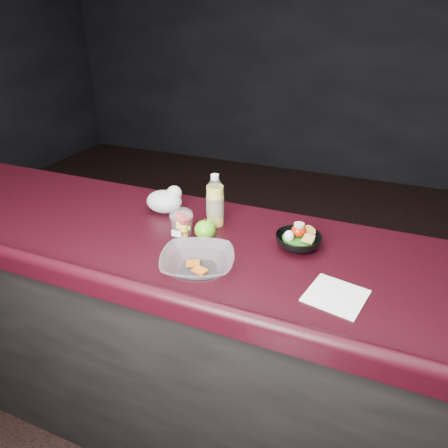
{
  "coord_description": "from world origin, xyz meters",
  "views": [
    {
      "loc": [
        0.57,
        -0.83,
        1.75
      ],
      "look_at": [
        0.09,
        0.32,
        1.1
      ],
      "focal_mm": 32.0,
      "sensor_mm": 36.0,
      "label": 1
    }
  ],
  "objects_px": {
    "green_apple": "(205,230)",
    "snack_bowl": "(298,240)",
    "lemonade_bottle": "(215,204)",
    "takeout_bowl": "(197,263)",
    "fruit_cup": "(182,224)"
  },
  "relations": [
    {
      "from": "fruit_cup",
      "to": "snack_bowl",
      "type": "bearing_deg",
      "value": 14.08
    },
    {
      "from": "fruit_cup",
      "to": "takeout_bowl",
      "type": "distance_m",
      "value": 0.22
    },
    {
      "from": "lemonade_bottle",
      "to": "takeout_bowl",
      "type": "distance_m",
      "value": 0.33
    },
    {
      "from": "lemonade_bottle",
      "to": "takeout_bowl",
      "type": "xyz_separation_m",
      "value": [
        0.08,
        -0.32,
        -0.06
      ]
    },
    {
      "from": "snack_bowl",
      "to": "green_apple",
      "type": "bearing_deg",
      "value": -168.28
    },
    {
      "from": "green_apple",
      "to": "snack_bowl",
      "type": "relative_size",
      "value": 0.45
    },
    {
      "from": "green_apple",
      "to": "lemonade_bottle",
      "type": "bearing_deg",
      "value": 95.89
    },
    {
      "from": "lemonade_bottle",
      "to": "snack_bowl",
      "type": "relative_size",
      "value": 1.14
    },
    {
      "from": "lemonade_bottle",
      "to": "takeout_bowl",
      "type": "relative_size",
      "value": 0.68
    },
    {
      "from": "fruit_cup",
      "to": "snack_bowl",
      "type": "relative_size",
      "value": 0.67
    },
    {
      "from": "green_apple",
      "to": "snack_bowl",
      "type": "height_order",
      "value": "snack_bowl"
    },
    {
      "from": "green_apple",
      "to": "snack_bowl",
      "type": "distance_m",
      "value": 0.33
    },
    {
      "from": "lemonade_bottle",
      "to": "green_apple",
      "type": "xyz_separation_m",
      "value": [
        0.01,
        -0.12,
        -0.05
      ]
    },
    {
      "from": "lemonade_bottle",
      "to": "fruit_cup",
      "type": "distance_m",
      "value": 0.17
    },
    {
      "from": "fruit_cup",
      "to": "snack_bowl",
      "type": "xyz_separation_m",
      "value": [
        0.4,
        0.1,
        -0.03
      ]
    }
  ]
}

